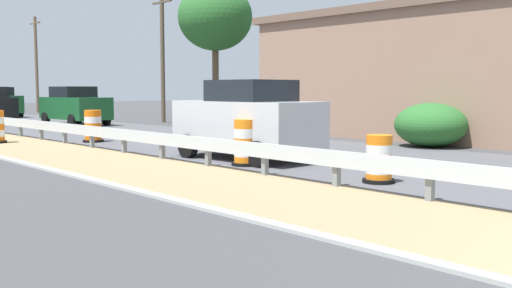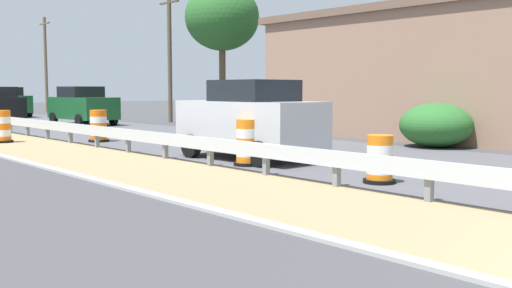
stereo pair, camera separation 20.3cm
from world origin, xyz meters
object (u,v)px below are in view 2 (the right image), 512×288
object	(u,v)px
car_lead_far_lane	(251,120)
car_distant_a	(82,106)
utility_pole_far	(46,63)
traffic_barrel_close	(380,162)
traffic_barrel_mid	(247,145)
traffic_barrel_farther	(3,128)
traffic_barrel_far	(99,127)
car_trailing_near_lane	(7,102)
utility_pole_mid	(170,56)

from	to	relation	value
car_lead_far_lane	car_distant_a	world-z (taller)	car_lead_far_lane
car_distant_a	utility_pole_far	xyz separation A→B (m)	(4.90, 17.00, 2.92)
traffic_barrel_close	traffic_barrel_mid	size ratio (longest dim) A/B	0.85
traffic_barrel_farther	traffic_barrel_close	bearing A→B (deg)	-79.33
traffic_barrel_far	car_trailing_near_lane	world-z (taller)	car_trailing_near_lane
traffic_barrel_far	traffic_barrel_mid	bearing A→B (deg)	-91.58
traffic_barrel_farther	utility_pole_mid	size ratio (longest dim) A/B	0.16
car_lead_far_lane	traffic_barrel_far	bearing A→B (deg)	3.26
traffic_barrel_mid	traffic_barrel_farther	xyz separation A→B (m)	(-2.44, 10.36, -0.00)
car_trailing_near_lane	utility_pole_far	bearing A→B (deg)	136.69
traffic_barrel_close	traffic_barrel_far	bearing A→B (deg)	89.97
traffic_barrel_close	traffic_barrel_mid	bearing A→B (deg)	93.40
utility_pole_mid	utility_pole_far	xyz separation A→B (m)	(0.20, 18.23, 0.18)
utility_pole_mid	utility_pole_far	size ratio (longest dim) A/B	0.95
traffic_barrel_mid	car_trailing_near_lane	distance (m)	29.82
traffic_barrel_farther	utility_pole_mid	world-z (taller)	utility_pole_mid
traffic_barrel_mid	traffic_barrel_close	bearing A→B (deg)	-86.60
car_trailing_near_lane	car_distant_a	xyz separation A→B (m)	(0.11, -11.25, 0.01)
car_trailing_near_lane	car_distant_a	world-z (taller)	car_distant_a
traffic_barrel_close	car_lead_far_lane	xyz separation A→B (m)	(0.69, 4.74, 0.63)
car_lead_far_lane	traffic_barrel_mid	bearing A→B (deg)	133.31
car_trailing_near_lane	traffic_barrel_mid	bearing A→B (deg)	-10.18
traffic_barrel_farther	car_trailing_near_lane	world-z (taller)	car_trailing_near_lane
traffic_barrel_mid	traffic_barrel_far	xyz separation A→B (m)	(0.23, 8.44, -0.00)
car_distant_a	traffic_barrel_close	bearing A→B (deg)	-11.32
car_lead_far_lane	car_trailing_near_lane	bearing A→B (deg)	-8.30
traffic_barrel_mid	traffic_barrel_far	bearing A→B (deg)	88.42
car_lead_far_lane	utility_pole_mid	size ratio (longest dim) A/B	0.58
traffic_barrel_farther	utility_pole_mid	distance (m)	13.57
traffic_barrel_far	traffic_barrel_farther	xyz separation A→B (m)	(-2.68, 1.92, 0.00)
traffic_barrel_close	utility_pole_far	xyz separation A→B (m)	(8.88, 39.10, 3.50)
traffic_barrel_far	traffic_barrel_close	bearing A→B (deg)	-90.03
car_distant_a	utility_pole_far	size ratio (longest dim) A/B	0.62
utility_pole_far	traffic_barrel_mid	bearing A→B (deg)	-104.47
traffic_barrel_far	utility_pole_mid	world-z (taller)	utility_pole_mid
traffic_barrel_close	traffic_barrel_farther	size ratio (longest dim) A/B	0.85
traffic_barrel_mid	car_trailing_near_lane	world-z (taller)	car_trailing_near_lane
traffic_barrel_mid	utility_pole_mid	world-z (taller)	utility_pole_mid
utility_pole_mid	traffic_barrel_far	bearing A→B (deg)	-135.21
traffic_barrel_close	car_distant_a	xyz separation A→B (m)	(3.98, 22.10, 0.58)
traffic_barrel_close	car_lead_far_lane	size ratio (longest dim) A/B	0.23
traffic_barrel_close	traffic_barrel_farther	bearing A→B (deg)	100.67
traffic_barrel_farther	car_distant_a	xyz separation A→B (m)	(6.65, 7.92, 0.49)
car_lead_far_lane	car_distant_a	xyz separation A→B (m)	(3.29, 17.35, -0.05)
traffic_barrel_farther	car_distant_a	size ratio (longest dim) A/B	0.24
traffic_barrel_far	traffic_barrel_farther	size ratio (longest dim) A/B	1.00
traffic_barrel_mid	car_lead_far_lane	world-z (taller)	car_lead_far_lane
car_lead_far_lane	traffic_barrel_close	bearing A→B (deg)	169.76
car_lead_far_lane	utility_pole_far	bearing A→B (deg)	-15.36
traffic_barrel_close	utility_pole_mid	bearing A→B (deg)	67.41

